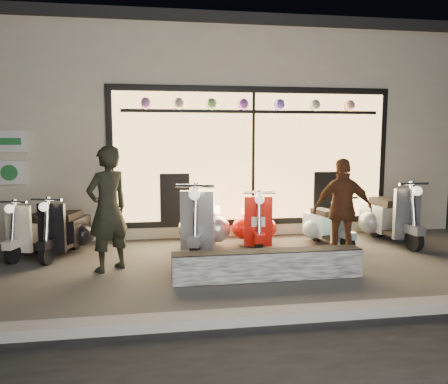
# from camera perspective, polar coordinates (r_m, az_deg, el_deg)

# --- Properties ---
(ground) EXTENTS (40.00, 40.00, 0.00)m
(ground) POSITION_cam_1_polar(r_m,az_deg,el_deg) (6.60, 0.54, -9.73)
(ground) COLOR #383533
(ground) RESTS_ON ground
(kerb) EXTENTS (40.00, 0.25, 0.12)m
(kerb) POSITION_cam_1_polar(r_m,az_deg,el_deg) (4.74, 4.63, -15.92)
(kerb) COLOR slate
(kerb) RESTS_ON ground
(shop_building) EXTENTS (10.20, 6.23, 4.20)m
(shop_building) POSITION_cam_1_polar(r_m,az_deg,el_deg) (11.27, -3.59, 8.04)
(shop_building) COLOR beige
(shop_building) RESTS_ON ground
(graffiti_barrier) EXTENTS (2.59, 0.28, 0.40)m
(graffiti_barrier) POSITION_cam_1_polar(r_m,az_deg,el_deg) (6.02, 5.75, -9.44)
(graffiti_barrier) COLOR black
(graffiti_barrier) RESTS_ON ground
(scooter_silver) EXTENTS (0.78, 1.64, 1.17)m
(scooter_silver) POSITION_cam_1_polar(r_m,az_deg,el_deg) (7.40, -2.80, -4.17)
(scooter_silver) COLOR black
(scooter_silver) RESTS_ON ground
(scooter_red) EXTENTS (0.58, 1.44, 1.02)m
(scooter_red) POSITION_cam_1_polar(r_m,az_deg,el_deg) (7.70, 4.06, -4.16)
(scooter_red) COLOR black
(scooter_red) RESTS_ON ground
(scooter_black) EXTENTS (0.67, 1.35, 0.96)m
(scooter_black) POSITION_cam_1_polar(r_m,az_deg,el_deg) (7.73, -19.74, -4.71)
(scooter_black) COLOR black
(scooter_black) RESTS_ON ground
(scooter_cream) EXTENTS (0.67, 1.29, 0.92)m
(scooter_cream) POSITION_cam_1_polar(r_m,az_deg,el_deg) (7.93, -23.23, -4.70)
(scooter_cream) COLOR black
(scooter_cream) RESTS_ON ground
(scooter_blue) EXTENTS (0.60, 1.25, 0.89)m
(scooter_blue) POSITION_cam_1_polar(r_m,az_deg,el_deg) (8.10, 13.01, -4.15)
(scooter_blue) COLOR black
(scooter_blue) RESTS_ON ground
(scooter_grey) EXTENTS (0.59, 1.56, 1.11)m
(scooter_grey) POSITION_cam_1_polar(r_m,az_deg,el_deg) (8.69, 20.40, -3.07)
(scooter_grey) COLOR black
(scooter_grey) RESTS_ON ground
(man) EXTENTS (0.78, 0.75, 1.80)m
(man) POSITION_cam_1_polar(r_m,az_deg,el_deg) (6.45, -14.93, -2.15)
(man) COLOR black
(man) RESTS_ON ground
(woman) EXTENTS (0.97, 0.47, 1.60)m
(woman) POSITION_cam_1_polar(r_m,az_deg,el_deg) (7.06, 15.26, -2.22)
(woman) COLOR #532E1A
(woman) RESTS_ON ground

